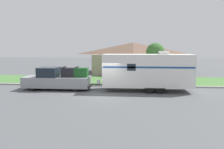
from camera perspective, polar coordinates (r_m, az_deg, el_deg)
The scene contains 8 objects.
ground_plane at distance 17.63m, azimuth -2.26°, elevation -5.23°, with size 120.00×120.00×0.00m, color #515456.
curb_strip at distance 21.27m, azimuth -0.99°, elevation -2.88°, with size 80.00×0.30×0.14m.
lawn_strip at distance 24.87m, azimuth -0.12°, elevation -1.54°, with size 80.00×7.00×0.03m.
house_across_street at distance 32.20m, azimuth 5.48°, elevation 4.51°, with size 11.83×7.83×4.44m.
pickup_truck at distance 20.19m, azimuth -14.01°, elevation -1.24°, with size 6.01×1.99×2.07m.
travel_trailer at distance 19.03m, azimuth 9.19°, elevation 1.11°, with size 8.58×2.37×3.45m.
mailbox at distance 22.17m, azimuth 9.73°, elevation 0.00°, with size 0.48×0.20×1.38m.
tree_in_yard at distance 24.34m, azimuth 11.27°, elevation 5.69°, with size 2.03×2.03×4.26m.
Camera 1 is at (2.18, -17.08, 3.79)m, focal length 35.00 mm.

